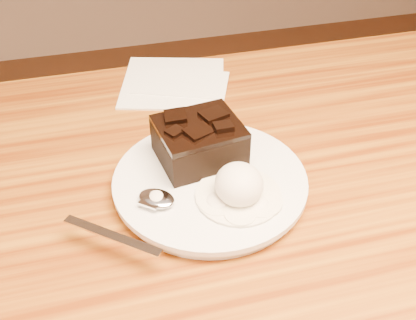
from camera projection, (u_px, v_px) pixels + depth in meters
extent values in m
cylinder|color=white|center=(210.00, 184.00, 0.63)|extent=(0.24, 0.24, 0.02)
cube|color=black|center=(199.00, 144.00, 0.64)|extent=(0.11, 0.10, 0.05)
ellipsoid|color=white|center=(239.00, 184.00, 0.59)|extent=(0.06, 0.06, 0.05)
cylinder|color=white|center=(238.00, 196.00, 0.60)|extent=(0.10, 0.10, 0.00)
cube|color=white|center=(173.00, 81.00, 0.84)|extent=(0.21, 0.21, 0.01)
cube|color=black|center=(267.00, 198.00, 0.59)|extent=(0.01, 0.01, 0.00)
cube|color=black|center=(262.00, 188.00, 0.61)|extent=(0.01, 0.01, 0.00)
cube|color=black|center=(222.00, 197.00, 0.59)|extent=(0.01, 0.01, 0.00)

